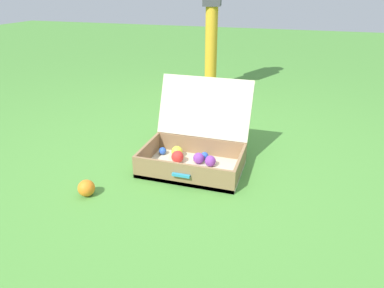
{
  "coord_description": "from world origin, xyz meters",
  "views": [
    {
      "loc": [
        0.63,
        -1.9,
        1.11
      ],
      "look_at": [
        0.05,
        -0.02,
        0.19
      ],
      "focal_mm": 32.27,
      "sensor_mm": 36.0,
      "label": 1
    }
  ],
  "objects": [
    {
      "name": "stray_ball_on_grass",
      "position": [
        -0.44,
        -0.48,
        0.05
      ],
      "size": [
        0.1,
        0.1,
        0.1
      ],
      "primitive_type": "sphere",
      "color": "orange",
      "rests_on": "ground"
    },
    {
      "name": "open_suitcase",
      "position": [
        0.05,
        0.06,
        0.12
      ],
      "size": [
        0.64,
        0.61,
        0.53
      ],
      "color": "beige",
      "rests_on": "ground"
    },
    {
      "name": "ground_plane",
      "position": [
        0.0,
        0.0,
        0.0
      ],
      "size": [
        16.0,
        16.0,
        0.0
      ],
      "primitive_type": "plane",
      "color": "#4C8C38"
    }
  ]
}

